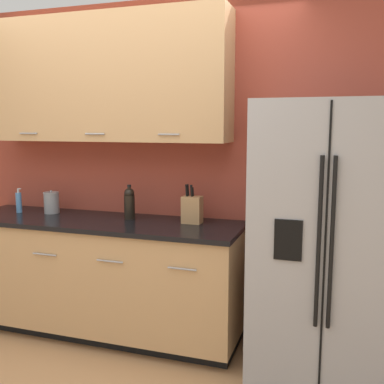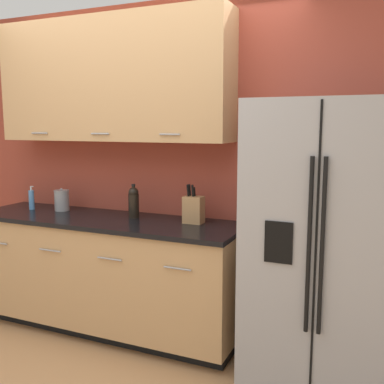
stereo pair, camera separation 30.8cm
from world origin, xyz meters
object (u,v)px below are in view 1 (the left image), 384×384
Objects in this scene: soap_dispenser at (19,202)px; knife_block at (192,209)px; steel_canister at (52,202)px; refrigerator at (327,242)px; wine_bottle at (129,203)px.

knife_block is at bearing 2.35° from soap_dispenser.
knife_block is 1.22m from steel_canister.
refrigerator is at bearing -2.37° from soap_dispenser.
steel_canister is (-2.19, 0.17, 0.11)m from refrigerator.
soap_dispenser is (-0.99, -0.05, -0.04)m from wine_bottle.
steel_canister is at bearing 12.99° from soap_dispenser.
steel_canister is at bearing 175.69° from refrigerator.
knife_block reaches higher than wine_bottle.
knife_block is 1.42× the size of soap_dispenser.
soap_dispenser is (-2.47, 0.10, 0.11)m from refrigerator.
wine_bottle is (-1.47, 0.15, 0.15)m from refrigerator.
knife_block reaches higher than soap_dispenser.
refrigerator is at bearing -5.84° from wine_bottle.
knife_block is (-0.97, 0.16, 0.13)m from refrigerator.
wine_bottle is 1.00m from soap_dispenser.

